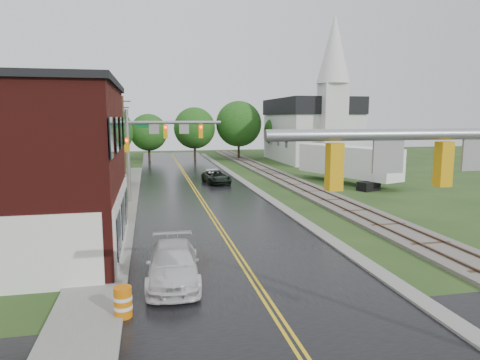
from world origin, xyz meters
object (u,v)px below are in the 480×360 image
object	(u,v)px
suv_dark	(216,177)
semi_trailer	(348,161)
utility_pole_c	(124,134)
construction_barrel	(123,302)
church	(313,123)
traffic_signal_near	(469,186)
sedan_silver	(212,175)
traffic_signal_far	(156,139)
utility_pole_b	(105,147)
tree_left_e	(106,133)
pickup_white	(173,264)
tree_left_c	(50,138)

from	to	relation	value
suv_dark	semi_trailer	size ratio (longest dim) A/B	0.39
utility_pole_c	construction_barrel	world-z (taller)	utility_pole_c
church	traffic_signal_near	distance (m)	54.32
church	utility_pole_c	world-z (taller)	church
traffic_signal_near	sedan_silver	size ratio (longest dim) A/B	2.06
traffic_signal_far	semi_trailer	world-z (taller)	traffic_signal_far
utility_pole_b	sedan_silver	size ratio (longest dim) A/B	2.53
traffic_signal_near	suv_dark	distance (m)	33.62
tree_left_e	pickup_white	size ratio (longest dim) A/B	1.61
utility_pole_c	tree_left_c	size ratio (longest dim) A/B	1.18
semi_trailer	construction_barrel	bearing A→B (deg)	-128.71
sedan_silver	pickup_white	world-z (taller)	pickup_white
suv_dark	sedan_silver	world-z (taller)	suv_dark
tree_left_c	suv_dark	world-z (taller)	tree_left_c
construction_barrel	utility_pole_c	bearing A→B (deg)	92.80
suv_dark	pickup_white	distance (m)	25.97
utility_pole_b	sedan_silver	world-z (taller)	utility_pole_b
construction_barrel	traffic_signal_near	bearing A→B (deg)	-31.45
tree_left_e	pickup_white	bearing A→B (deg)	-81.06
church	semi_trailer	xyz separation A→B (m)	(-4.59, -21.09, -3.60)
traffic_signal_near	suv_dark	xyz separation A→B (m)	(-0.94, 33.33, -4.33)
suv_dark	construction_barrel	xyz separation A→B (m)	(-7.53, -28.15, -0.11)
construction_barrel	suv_dark	bearing A→B (deg)	75.03
sedan_silver	traffic_signal_far	bearing A→B (deg)	-123.38
traffic_signal_far	tree_left_e	bearing A→B (deg)	105.89
suv_dark	pickup_white	bearing A→B (deg)	-110.22
utility_pole_c	suv_dark	xyz separation A→B (m)	(9.33, -8.67, -4.08)
tree_left_e	sedan_silver	size ratio (longest dim) A/B	2.29
church	tree_left_c	world-z (taller)	church
tree_left_c	sedan_silver	bearing A→B (deg)	-8.95
church	tree_left_e	world-z (taller)	church
traffic_signal_near	pickup_white	world-z (taller)	traffic_signal_near
tree_left_c	utility_pole_b	bearing A→B (deg)	-68.51
utility_pole_b	utility_pole_c	distance (m)	22.00
suv_dark	traffic_signal_near	bearing A→B (deg)	-95.86
tree_left_e	tree_left_c	bearing A→B (deg)	-129.81
tree_left_e	pickup_white	world-z (taller)	tree_left_e
tree_left_c	sedan_silver	size ratio (longest dim) A/B	2.15
semi_trailer	construction_barrel	xyz separation A→B (m)	(-20.41, -25.47, -1.70)
tree_left_c	pickup_white	xyz separation A→B (m)	(10.65, -29.90, -3.78)
sedan_silver	semi_trailer	size ratio (longest dim) A/B	0.30
traffic_signal_far	utility_pole_b	xyz separation A→B (m)	(-3.33, -5.00, -0.25)
traffic_signal_near	utility_pole_c	xyz separation A→B (m)	(-10.27, 42.00, -0.25)
utility_pole_b	semi_trailer	size ratio (longest dim) A/B	0.76
traffic_signal_far	sedan_silver	size ratio (longest dim) A/B	2.06
church	tree_left_e	bearing A→B (deg)	-164.80
traffic_signal_near	traffic_signal_far	xyz separation A→B (m)	(-6.94, 25.00, 0.01)
traffic_signal_near	traffic_signal_far	bearing A→B (deg)	105.52
tree_left_c	traffic_signal_near	bearing A→B (deg)	-65.44
semi_trailer	sedan_silver	bearing A→B (deg)	160.18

